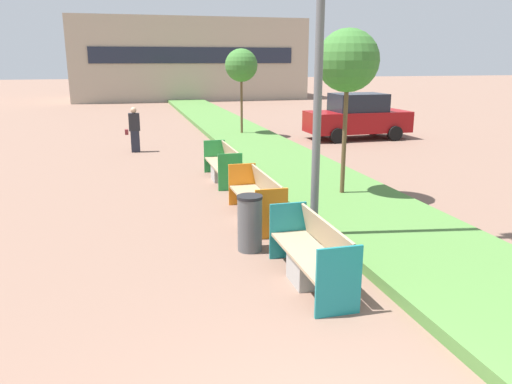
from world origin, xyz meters
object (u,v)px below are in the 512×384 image
sapling_tree_near (348,61)px  sapling_tree_far (241,66)px  bench_teal_frame (312,259)px  litter_bin (250,223)px  bench_orange_frame (257,202)px  parked_car_distant (357,117)px  pedestrian_walking (134,130)px  bench_green_frame (223,167)px

sapling_tree_near → sapling_tree_far: sapling_tree_near is taller
bench_teal_frame → sapling_tree_far: bearing=80.8°
bench_teal_frame → litter_bin: 1.60m
bench_orange_frame → parked_car_distant: 11.67m
pedestrian_walking → sapling_tree_near: bearing=-59.8°
litter_bin → bench_orange_frame: bearing=70.9°
sapling_tree_near → bench_orange_frame: bearing=-158.2°
bench_green_frame → bench_orange_frame: bearing=-90.0°
bench_orange_frame → bench_green_frame: bearing=90.0°
bench_green_frame → sapling_tree_near: sapling_tree_near is taller
litter_bin → pedestrian_walking: bearing=99.0°
bench_green_frame → sapling_tree_far: 8.36m
bench_teal_frame → parked_car_distant: bearing=61.5°
bench_teal_frame → sapling_tree_far: size_ratio=0.57×
parked_car_distant → litter_bin: bearing=-124.1°
pedestrian_walking → sapling_tree_far: bearing=29.3°
bench_green_frame → sapling_tree_far: (2.31, 7.60, 2.58)m
sapling_tree_near → sapling_tree_far: size_ratio=1.06×
bench_teal_frame → bench_green_frame: (0.00, 6.69, 0.01)m
bench_green_frame → litter_bin: bearing=-96.2°
parked_car_distant → pedestrian_walking: bearing=-175.3°
sapling_tree_far → bench_green_frame: bearing=-106.9°
bench_green_frame → sapling_tree_near: (2.31, -2.64, 2.78)m
sapling_tree_near → pedestrian_walking: sapling_tree_near is taller
sapling_tree_near → parked_car_distant: 9.92m
bench_orange_frame → litter_bin: litter_bin is taller
bench_teal_frame → pedestrian_walking: 11.98m
bench_green_frame → pedestrian_walking: bearing=113.3°
bench_green_frame → litter_bin: size_ratio=2.31×
bench_teal_frame → litter_bin: bearing=110.7°
bench_orange_frame → pedestrian_walking: bearing=104.2°
pedestrian_walking → parked_car_distant: size_ratio=0.38×
sapling_tree_far → pedestrian_walking: size_ratio=2.30×
bench_orange_frame → litter_bin: bearing=-109.1°
bench_teal_frame → litter_bin: (-0.56, 1.49, 0.12)m
litter_bin → bench_teal_frame: bearing=-69.3°
litter_bin → parked_car_distant: (7.39, 11.09, 0.42)m
bench_orange_frame → sapling_tree_near: bearing=21.8°
bench_green_frame → sapling_tree_near: 4.48m
bench_green_frame → litter_bin: 5.23m
litter_bin → sapling_tree_near: size_ratio=0.25×
litter_bin → sapling_tree_far: 13.35m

